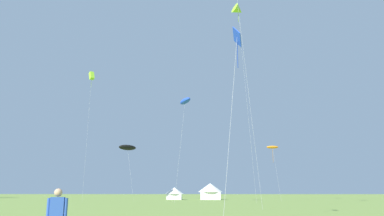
{
  "coord_description": "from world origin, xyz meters",
  "views": [
    {
      "loc": [
        1.16,
        -5.09,
        1.66
      ],
      "look_at": [
        0.0,
        32.0,
        10.03
      ],
      "focal_mm": 34.48,
      "sensor_mm": 36.0,
      "label": 1
    }
  ],
  "objects_px": {
    "festival_tent_center": "(210,191)",
    "kite_lime_delta": "(238,10)",
    "festival_tent_left": "(174,193)",
    "kite_black_parafoil": "(127,148)",
    "kite_blue_parafoil": "(185,101)",
    "kite_orange_parafoil": "(272,147)",
    "kite_lime_box": "(92,76)",
    "kite_blue_diamond": "(237,43)"
  },
  "relations": [
    {
      "from": "kite_lime_delta",
      "to": "kite_lime_box",
      "type": "relative_size",
      "value": 1.46
    },
    {
      "from": "kite_blue_diamond",
      "to": "kite_lime_delta",
      "type": "relative_size",
      "value": 0.38
    },
    {
      "from": "kite_lime_delta",
      "to": "kite_lime_box",
      "type": "xyz_separation_m",
      "value": [
        -24.49,
        4.01,
        -9.61
      ]
    },
    {
      "from": "kite_blue_parafoil",
      "to": "festival_tent_center",
      "type": "bearing_deg",
      "value": 77.33
    },
    {
      "from": "kite_orange_parafoil",
      "to": "kite_black_parafoil",
      "type": "relative_size",
      "value": 0.97
    },
    {
      "from": "kite_lime_delta",
      "to": "festival_tent_center",
      "type": "xyz_separation_m",
      "value": [
        -4.46,
        19.48,
        -28.37
      ]
    },
    {
      "from": "kite_blue_diamond",
      "to": "kite_black_parafoil",
      "type": "xyz_separation_m",
      "value": [
        -15.56,
        42.85,
        -1.6
      ]
    },
    {
      "from": "kite_orange_parafoil",
      "to": "festival_tent_left",
      "type": "distance_m",
      "value": 21.59
    },
    {
      "from": "kite_orange_parafoil",
      "to": "festival_tent_left",
      "type": "xyz_separation_m",
      "value": [
        -17.9,
        9.16,
        -7.84
      ]
    },
    {
      "from": "kite_lime_delta",
      "to": "festival_tent_left",
      "type": "xyz_separation_m",
      "value": [
        -11.52,
        19.48,
        -28.81
      ]
    },
    {
      "from": "kite_black_parafoil",
      "to": "kite_lime_delta",
      "type": "bearing_deg",
      "value": -27.22
    },
    {
      "from": "kite_blue_diamond",
      "to": "kite_lime_box",
      "type": "distance_m",
      "value": 43.59
    },
    {
      "from": "kite_orange_parafoil",
      "to": "kite_black_parafoil",
      "type": "height_order",
      "value": "kite_black_parafoil"
    },
    {
      "from": "festival_tent_center",
      "to": "kite_lime_delta",
      "type": "bearing_deg",
      "value": -77.1
    },
    {
      "from": "kite_blue_parafoil",
      "to": "festival_tent_center",
      "type": "relative_size",
      "value": 3.29
    },
    {
      "from": "kite_lime_delta",
      "to": "kite_orange_parafoil",
      "type": "bearing_deg",
      "value": 58.25
    },
    {
      "from": "kite_black_parafoil",
      "to": "kite_lime_box",
      "type": "xyz_separation_m",
      "value": [
        -5.32,
        -5.85,
        11.35
      ]
    },
    {
      "from": "kite_black_parafoil",
      "to": "festival_tent_left",
      "type": "distance_m",
      "value": 14.58
    },
    {
      "from": "festival_tent_left",
      "to": "kite_black_parafoil",
      "type": "bearing_deg",
      "value": -128.52
    },
    {
      "from": "festival_tent_center",
      "to": "kite_lime_box",
      "type": "bearing_deg",
      "value": -142.33
    },
    {
      "from": "kite_blue_parafoil",
      "to": "kite_orange_parafoil",
      "type": "relative_size",
      "value": 1.68
    },
    {
      "from": "kite_orange_parafoil",
      "to": "festival_tent_center",
      "type": "height_order",
      "value": "kite_orange_parafoil"
    },
    {
      "from": "kite_lime_delta",
      "to": "kite_black_parafoil",
      "type": "distance_m",
      "value": 30.08
    },
    {
      "from": "kite_blue_diamond",
      "to": "festival_tent_center",
      "type": "xyz_separation_m",
      "value": [
        -0.85,
        52.47,
        -9.01
      ]
    },
    {
      "from": "festival_tent_left",
      "to": "festival_tent_center",
      "type": "bearing_deg",
      "value": 0.0
    },
    {
      "from": "kite_lime_box",
      "to": "kite_blue_diamond",
      "type": "bearing_deg",
      "value": -60.56
    },
    {
      "from": "kite_lime_box",
      "to": "kite_black_parafoil",
      "type": "bearing_deg",
      "value": 47.73
    },
    {
      "from": "kite_lime_box",
      "to": "festival_tent_center",
      "type": "distance_m",
      "value": 31.5
    },
    {
      "from": "kite_blue_parafoil",
      "to": "kite_blue_diamond",
      "type": "relative_size",
      "value": 1.35
    },
    {
      "from": "kite_blue_diamond",
      "to": "kite_lime_box",
      "type": "relative_size",
      "value": 0.55
    },
    {
      "from": "kite_orange_parafoil",
      "to": "kite_lime_box",
      "type": "bearing_deg",
      "value": -168.46
    },
    {
      "from": "kite_black_parafoil",
      "to": "festival_tent_center",
      "type": "distance_m",
      "value": 19.07
    },
    {
      "from": "kite_blue_parafoil",
      "to": "kite_lime_delta",
      "type": "distance_m",
      "value": 17.07
    },
    {
      "from": "kite_blue_parafoil",
      "to": "festival_tent_center",
      "type": "xyz_separation_m",
      "value": [
        4.1,
        18.24,
        -13.66
      ]
    },
    {
      "from": "kite_lime_delta",
      "to": "festival_tent_left",
      "type": "distance_m",
      "value": 36.64
    },
    {
      "from": "kite_lime_box",
      "to": "festival_tent_left",
      "type": "relative_size",
      "value": 5.87
    },
    {
      "from": "kite_black_parafoil",
      "to": "kite_blue_parafoil",
      "type": "bearing_deg",
      "value": -39.11
    },
    {
      "from": "kite_lime_delta",
      "to": "festival_tent_left",
      "type": "height_order",
      "value": "kite_lime_delta"
    },
    {
      "from": "kite_blue_parafoil",
      "to": "kite_lime_delta",
      "type": "bearing_deg",
      "value": -8.22
    },
    {
      "from": "kite_blue_parafoil",
      "to": "festival_tent_left",
      "type": "distance_m",
      "value": 23.24
    },
    {
      "from": "kite_blue_parafoil",
      "to": "kite_orange_parafoil",
      "type": "height_order",
      "value": "kite_blue_parafoil"
    },
    {
      "from": "kite_blue_parafoil",
      "to": "kite_lime_box",
      "type": "xyz_separation_m",
      "value": [
        -15.93,
        2.78,
        5.1
      ]
    }
  ]
}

